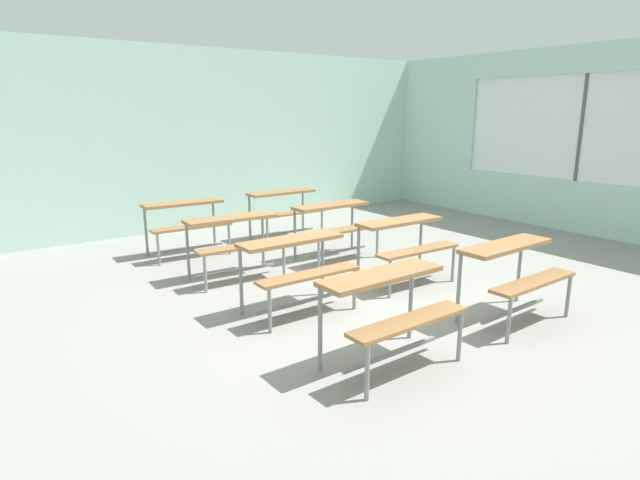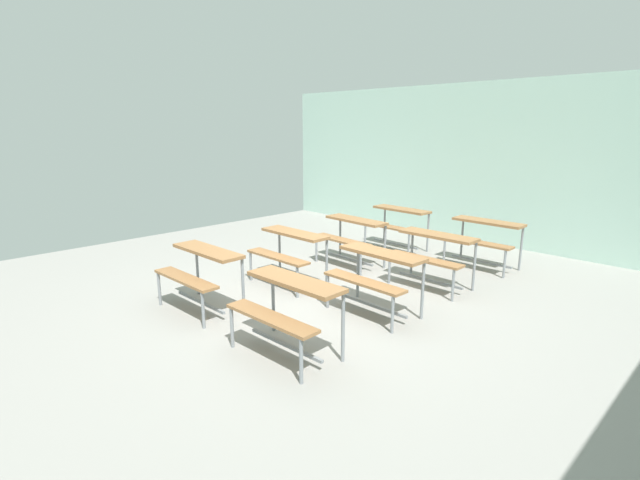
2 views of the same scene
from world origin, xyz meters
The scene contains 11 objects.
ground centered at (0.00, 0.00, -0.03)m, with size 10.00×9.00×0.05m, color gray.
wall_back centered at (0.00, 4.50, 1.50)m, with size 10.00×0.12×3.00m, color silver.
wall_right centered at (5.00, -0.13, 1.45)m, with size 0.12×9.00×3.00m.
desk_bench_r0c0 centered at (-0.75, -1.20, 0.56)m, with size 1.11×0.61×0.74m.
desk_bench_r0c1 centered at (0.85, -1.22, 0.56)m, with size 1.11×0.62×0.74m.
desk_bench_r1c0 centered at (-0.72, 0.18, 0.56)m, with size 1.10×0.59×0.74m.
desk_bench_r1c1 centered at (0.81, 0.20, 0.56)m, with size 1.12×0.62×0.74m.
desk_bench_r2c0 centered at (-0.73, 1.52, 0.56)m, with size 1.13×0.64×0.74m.
desk_bench_r2c1 centered at (0.78, 1.50, 0.56)m, with size 1.10×0.59×0.74m.
desk_bench_r3c0 centered at (-0.80, 2.86, 0.56)m, with size 1.13×0.64×0.74m.
desk_bench_r3c1 centered at (0.84, 2.89, 0.56)m, with size 1.11×0.60×0.74m.
Camera 1 is at (-3.44, -3.99, 2.00)m, focal length 29.27 mm.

